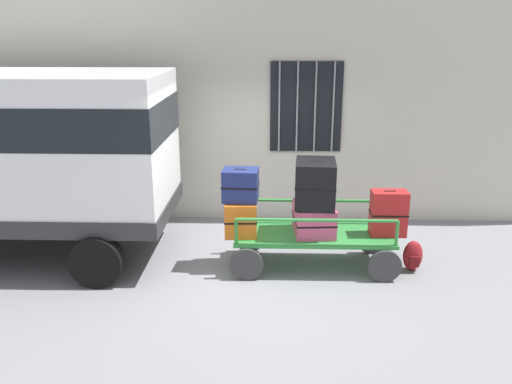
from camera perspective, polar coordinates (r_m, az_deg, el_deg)
ground_plane at (r=7.53m, az=0.34°, el=-8.28°), size 40.00×40.00×0.00m
building_wall at (r=9.02m, az=0.75°, el=12.52°), size 12.00×0.37×5.00m
van at (r=8.22m, az=-25.14°, el=4.47°), size 4.49×2.07×2.69m
luggage_cart at (r=7.50m, az=6.24°, el=-5.22°), size 2.30×1.00×0.50m
cart_railing at (r=7.35m, az=6.35°, el=-2.26°), size 2.17×0.87×0.37m
suitcase_left_bottom at (r=7.34m, az=-1.66°, el=-2.73°), size 0.47×0.56×0.49m
suitcase_left_middle at (r=7.19m, az=-1.69°, el=0.77°), size 0.51×0.42×0.45m
suitcase_midleft_bottom at (r=7.40m, az=6.31°, el=-2.93°), size 0.60×0.71×0.42m
suitcase_midleft_middle at (r=7.22m, az=6.46°, el=0.94°), size 0.59×0.70×0.64m
suitcase_center_bottom at (r=7.48m, az=14.20°, el=-2.23°), size 0.50×0.29×0.64m
backpack at (r=7.71m, az=16.68°, el=-6.68°), size 0.27×0.22×0.44m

